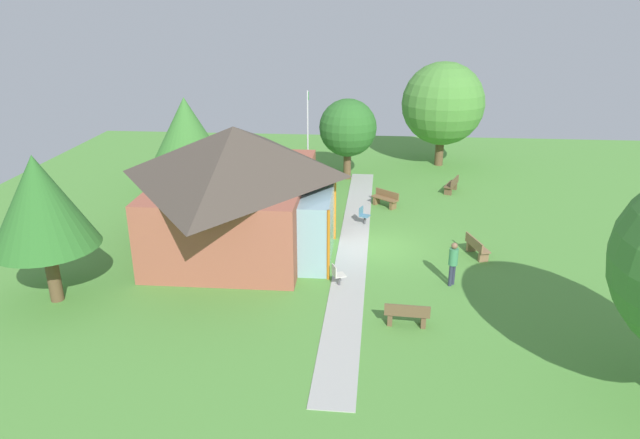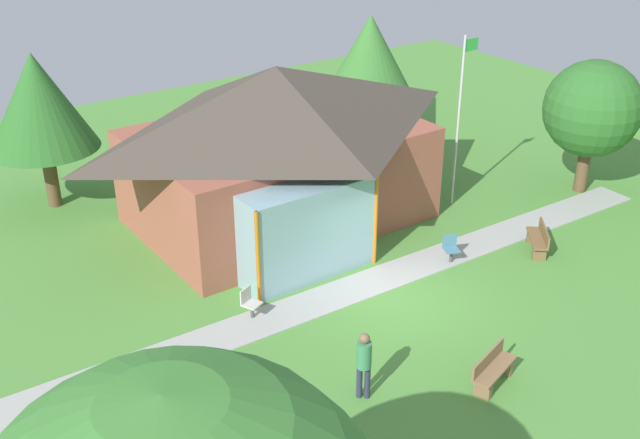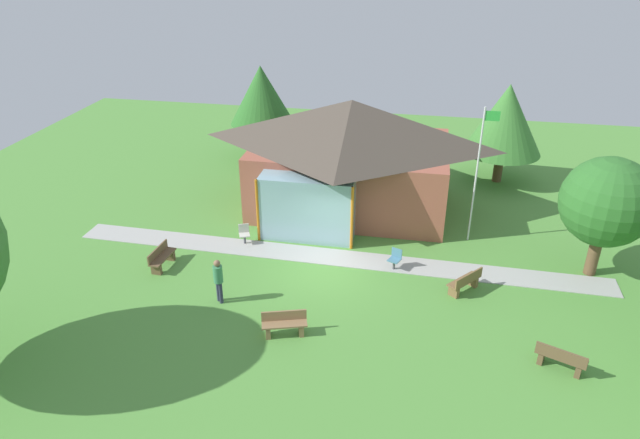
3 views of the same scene
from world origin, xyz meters
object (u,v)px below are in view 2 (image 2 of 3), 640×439
(flagpole, at_px, (460,115))
(visitor_strolling_lawn, at_px, (364,361))
(pavilion, at_px, (278,144))
(bench_mid_left, at_px, (204,390))
(bench_front_center, at_px, (492,370))
(tree_behind_pavilion_left, at_px, (38,102))
(tree_east_hedge, at_px, (592,109))
(patio_chair_lawn_spare, at_px, (451,249))
(patio_chair_west, at_px, (250,304))
(tree_behind_pavilion_right, at_px, (370,59))
(bench_mid_right, at_px, (539,240))

(flagpole, xyz_separation_m, visitor_strolling_lawn, (-9.05, -6.40, -2.23))
(pavilion, xyz_separation_m, bench_mid_left, (-6.49, -6.93, -2.31))
(bench_front_center, relative_size, tree_behind_pavilion_left, 0.29)
(pavilion, height_order, tree_east_hedge, pavilion)
(pavilion, distance_m, tree_east_hedge, 11.06)
(patio_chair_lawn_spare, xyz_separation_m, tree_behind_pavilion_left, (-8.43, 10.92, 3.32))
(patio_chair_west, xyz_separation_m, tree_behind_pavilion_right, (11.22, 9.04, 3.00))
(flagpole, xyz_separation_m, tree_behind_pavilion_left, (-11.43, 7.94, 0.48))
(visitor_strolling_lawn, distance_m, tree_behind_pavilion_left, 14.79)
(bench_front_center, distance_m, tree_behind_pavilion_right, 17.05)
(patio_chair_west, xyz_separation_m, visitor_strolling_lawn, (0.43, -4.31, 0.61))
(patio_chair_west, relative_size, tree_behind_pavilion_left, 0.16)
(tree_behind_pavilion_right, bearing_deg, visitor_strolling_lawn, -128.96)
(visitor_strolling_lawn, bearing_deg, tree_behind_pavilion_right, -87.59)
(flagpole, xyz_separation_m, patio_chair_lawn_spare, (-3.00, -2.98, -2.83))
(flagpole, relative_size, patio_chair_west, 6.87)
(patio_chair_west, distance_m, tree_behind_pavilion_left, 10.74)
(bench_mid_right, height_order, tree_behind_pavilion_right, tree_behind_pavilion_right)
(tree_behind_pavilion_right, bearing_deg, pavilion, -148.33)
(bench_mid_left, height_order, bench_mid_right, same)
(pavilion, xyz_separation_m, tree_behind_pavilion_left, (-5.78, 5.55, 1.02))
(bench_mid_left, relative_size, tree_east_hedge, 0.32)
(visitor_strolling_lawn, bearing_deg, pavilion, -69.80)
(pavilion, xyz_separation_m, bench_front_center, (-0.66, -10.17, -2.31))
(flagpole, relative_size, bench_front_center, 3.78)
(bench_front_center, bearing_deg, bench_mid_left, -46.04)
(flagpole, xyz_separation_m, tree_east_hedge, (4.55, -1.89, -0.16))
(flagpole, distance_m, patio_chair_west, 10.11)
(patio_chair_west, relative_size, tree_behind_pavilion_right, 0.16)
(pavilion, relative_size, tree_behind_pavilion_left, 1.85)
(bench_mid_left, xyz_separation_m, patio_chair_lawn_spare, (9.14, 1.56, 0.01))
(bench_mid_left, distance_m, patio_chair_lawn_spare, 9.27)
(patio_chair_west, bearing_deg, bench_mid_left, 19.39)
(flagpole, bearing_deg, tree_behind_pavilion_left, 145.21)
(pavilion, distance_m, bench_mid_right, 8.69)
(bench_mid_left, bearing_deg, patio_chair_lawn_spare, 103.43)
(tree_behind_pavilion_right, distance_m, tree_behind_pavilion_left, 13.21)
(patio_chair_lawn_spare, bearing_deg, bench_front_center, 78.09)
(pavilion, height_order, visitor_strolling_lawn, pavilion)
(flagpole, height_order, bench_mid_right, flagpole)
(bench_mid_right, relative_size, tree_behind_pavilion_right, 0.27)
(pavilion, xyz_separation_m, flagpole, (5.65, -2.39, 0.53))
(bench_front_center, height_order, bench_mid_right, same)
(flagpole, height_order, tree_behind_pavilion_left, flagpole)
(tree_behind_pavilion_right, relative_size, tree_east_hedge, 1.09)
(visitor_strolling_lawn, relative_size, tree_east_hedge, 0.36)
(flagpole, bearing_deg, bench_front_center, -129.03)
(bench_mid_left, relative_size, visitor_strolling_lawn, 0.88)
(tree_east_hedge, bearing_deg, flagpole, 157.42)
(tree_behind_pavilion_right, bearing_deg, flagpole, -104.09)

